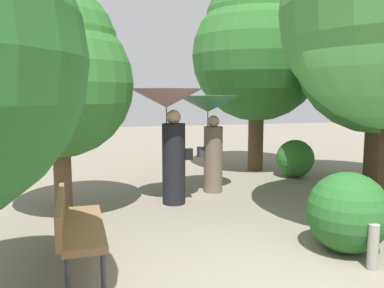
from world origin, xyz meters
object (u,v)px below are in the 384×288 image
(person_left, at_px, (169,119))
(path_marker_post, at_px, (373,247))
(park_bench, at_px, (76,224))
(tree_far_back, at_px, (380,38))
(tree_near_right, at_px, (258,45))
(tree_near_left, at_px, (58,72))
(person_right, at_px, (209,119))

(person_left, distance_m, path_marker_post, 3.82)
(park_bench, bearing_deg, path_marker_post, -107.86)
(park_bench, distance_m, tree_far_back, 6.93)
(park_bench, xyz_separation_m, tree_far_back, (5.96, 2.42, 2.57))
(person_left, height_order, tree_near_right, tree_near_right)
(path_marker_post, bearing_deg, tree_near_left, 138.81)
(person_left, distance_m, tree_near_left, 1.98)
(tree_near_left, bearing_deg, park_bench, -82.94)
(person_right, relative_size, tree_near_left, 0.53)
(park_bench, distance_m, tree_near_left, 2.81)
(person_left, relative_size, tree_near_left, 0.56)
(person_right, height_order, tree_near_right, tree_near_right)
(person_left, xyz_separation_m, park_bench, (-1.54, -2.28, -1.01))
(tree_near_right, distance_m, path_marker_post, 6.46)
(tree_near_right, xyz_separation_m, tree_far_back, (1.64, -2.33, -0.08))
(person_right, xyz_separation_m, tree_near_right, (1.83, 1.86, 1.69))
(tree_near_left, bearing_deg, tree_near_right, 29.72)
(tree_near_left, height_order, tree_near_right, tree_near_right)
(tree_near_left, distance_m, tree_far_back, 6.28)
(person_left, distance_m, tree_far_back, 4.69)
(path_marker_post, bearing_deg, tree_near_right, 79.11)
(tree_near_right, bearing_deg, person_right, -134.62)
(person_right, distance_m, path_marker_post, 4.07)
(park_bench, height_order, tree_far_back, tree_far_back)
(tree_near_left, xyz_separation_m, path_marker_post, (3.49, -3.05, -2.06))
(tree_near_left, distance_m, path_marker_post, 5.07)
(tree_near_right, bearing_deg, park_bench, -132.22)
(person_right, xyz_separation_m, park_bench, (-2.48, -2.90, -0.96))
(person_right, relative_size, path_marker_post, 3.68)
(tree_near_left, height_order, path_marker_post, tree_near_left)
(tree_near_right, bearing_deg, tree_near_left, -150.28)
(path_marker_post, bearing_deg, park_bench, 164.17)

